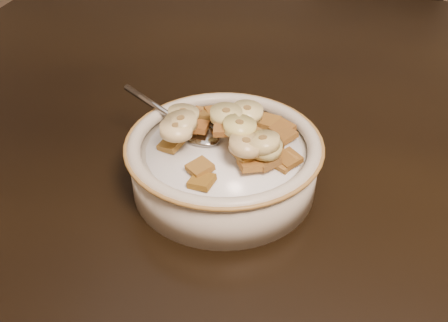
% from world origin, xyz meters
% --- Properties ---
extents(table, '(1.43, 0.94, 0.04)m').
position_xyz_m(table, '(0.00, 0.00, 0.73)').
color(table, black).
rests_on(table, floor).
extents(chair, '(0.54, 0.54, 0.92)m').
position_xyz_m(chair, '(-0.03, 0.80, 0.46)').
color(chair, black).
rests_on(chair, floor).
extents(cereal_bowl, '(0.18, 0.18, 0.04)m').
position_xyz_m(cereal_bowl, '(-0.19, -0.17, 0.77)').
color(cereal_bowl, beige).
rests_on(cereal_bowl, table).
extents(milk, '(0.15, 0.15, 0.00)m').
position_xyz_m(milk, '(-0.19, -0.17, 0.79)').
color(milk, white).
rests_on(milk, cereal_bowl).
extents(spoon, '(0.05, 0.05, 0.01)m').
position_xyz_m(spoon, '(-0.21, -0.16, 0.80)').
color(spoon, gray).
rests_on(spoon, cereal_bowl).
extents(cereal_square_0, '(0.03, 0.03, 0.01)m').
position_xyz_m(cereal_square_0, '(-0.13, -0.19, 0.80)').
color(cereal_square_0, olive).
rests_on(cereal_square_0, milk).
extents(cereal_square_1, '(0.03, 0.03, 0.01)m').
position_xyz_m(cereal_square_1, '(-0.18, -0.11, 0.80)').
color(cereal_square_1, brown).
rests_on(cereal_square_1, milk).
extents(cereal_square_2, '(0.03, 0.03, 0.01)m').
position_xyz_m(cereal_square_2, '(-0.16, -0.19, 0.81)').
color(cereal_square_2, brown).
rests_on(cereal_square_2, milk).
extents(cereal_square_3, '(0.02, 0.02, 0.01)m').
position_xyz_m(cereal_square_3, '(-0.19, -0.23, 0.80)').
color(cereal_square_3, '#98691B').
rests_on(cereal_square_3, milk).
extents(cereal_square_4, '(0.03, 0.03, 0.01)m').
position_xyz_m(cereal_square_4, '(-0.21, -0.12, 0.80)').
color(cereal_square_4, brown).
rests_on(cereal_square_4, milk).
extents(cereal_square_5, '(0.03, 0.03, 0.01)m').
position_xyz_m(cereal_square_5, '(-0.16, -0.19, 0.81)').
color(cereal_square_5, olive).
rests_on(cereal_square_5, milk).
extents(cereal_square_6, '(0.02, 0.03, 0.01)m').
position_xyz_m(cereal_square_6, '(-0.15, -0.12, 0.80)').
color(cereal_square_6, '#8C581A').
rests_on(cereal_square_6, milk).
extents(cereal_square_7, '(0.03, 0.03, 0.01)m').
position_xyz_m(cereal_square_7, '(-0.14, -0.13, 0.80)').
color(cereal_square_7, brown).
rests_on(cereal_square_7, milk).
extents(cereal_square_8, '(0.02, 0.02, 0.01)m').
position_xyz_m(cereal_square_8, '(-0.19, -0.12, 0.80)').
color(cereal_square_8, brown).
rests_on(cereal_square_8, milk).
extents(cereal_square_9, '(0.03, 0.03, 0.01)m').
position_xyz_m(cereal_square_9, '(-0.12, -0.18, 0.80)').
color(cereal_square_9, brown).
rests_on(cereal_square_9, milk).
extents(cereal_square_10, '(0.03, 0.03, 0.01)m').
position_xyz_m(cereal_square_10, '(-0.16, -0.17, 0.81)').
color(cereal_square_10, brown).
rests_on(cereal_square_10, milk).
extents(cereal_square_11, '(0.03, 0.03, 0.01)m').
position_xyz_m(cereal_square_11, '(-0.17, -0.16, 0.81)').
color(cereal_square_11, '#996735').
rests_on(cereal_square_11, milk).
extents(cereal_square_12, '(0.02, 0.02, 0.01)m').
position_xyz_m(cereal_square_12, '(-0.16, -0.18, 0.81)').
color(cereal_square_12, brown).
rests_on(cereal_square_12, milk).
extents(cereal_square_13, '(0.03, 0.03, 0.01)m').
position_xyz_m(cereal_square_13, '(-0.20, -0.14, 0.81)').
color(cereal_square_13, brown).
rests_on(cereal_square_13, milk).
extents(cereal_square_14, '(0.02, 0.02, 0.01)m').
position_xyz_m(cereal_square_14, '(-0.23, -0.13, 0.80)').
color(cereal_square_14, olive).
rests_on(cereal_square_14, milk).
extents(cereal_square_15, '(0.03, 0.03, 0.01)m').
position_xyz_m(cereal_square_15, '(-0.14, -0.16, 0.80)').
color(cereal_square_15, brown).
rests_on(cereal_square_15, milk).
extents(cereal_square_16, '(0.02, 0.02, 0.01)m').
position_xyz_m(cereal_square_16, '(-0.22, -0.16, 0.81)').
color(cereal_square_16, brown).
rests_on(cereal_square_16, milk).
extents(cereal_square_17, '(0.03, 0.03, 0.01)m').
position_xyz_m(cereal_square_17, '(-0.14, -0.19, 0.80)').
color(cereal_square_17, brown).
rests_on(cereal_square_17, milk).
extents(cereal_square_18, '(0.03, 0.03, 0.01)m').
position_xyz_m(cereal_square_18, '(-0.16, -0.20, 0.80)').
color(cereal_square_18, olive).
rests_on(cereal_square_18, milk).
extents(cereal_square_19, '(0.02, 0.02, 0.01)m').
position_xyz_m(cereal_square_19, '(-0.22, -0.12, 0.80)').
color(cereal_square_19, olive).
rests_on(cereal_square_19, milk).
extents(cereal_square_20, '(0.02, 0.02, 0.01)m').
position_xyz_m(cereal_square_20, '(-0.19, -0.18, 0.82)').
color(cereal_square_20, brown).
rests_on(cereal_square_20, milk).
extents(cereal_square_21, '(0.03, 0.03, 0.01)m').
position_xyz_m(cereal_square_21, '(-0.18, -0.15, 0.81)').
color(cereal_square_21, brown).
rests_on(cereal_square_21, milk).
extents(cereal_square_22, '(0.03, 0.03, 0.01)m').
position_xyz_m(cereal_square_22, '(-0.20, -0.22, 0.80)').
color(cereal_square_22, olive).
rests_on(cereal_square_22, milk).
extents(cereal_square_23, '(0.03, 0.03, 0.01)m').
position_xyz_m(cereal_square_23, '(-0.13, -0.14, 0.80)').
color(cereal_square_23, brown).
rests_on(cereal_square_23, milk).
extents(cereal_square_24, '(0.03, 0.03, 0.01)m').
position_xyz_m(cereal_square_24, '(-0.24, -0.13, 0.80)').
color(cereal_square_24, brown).
rests_on(cereal_square_24, milk).
extents(cereal_square_25, '(0.03, 0.03, 0.01)m').
position_xyz_m(cereal_square_25, '(-0.24, -0.18, 0.80)').
color(cereal_square_25, brown).
rests_on(cereal_square_25, milk).
extents(cereal_square_26, '(0.02, 0.02, 0.01)m').
position_xyz_m(cereal_square_26, '(-0.22, -0.13, 0.80)').
color(cereal_square_26, brown).
rests_on(cereal_square_26, milk).
extents(cereal_square_27, '(0.02, 0.02, 0.01)m').
position_xyz_m(cereal_square_27, '(-0.22, -0.16, 0.80)').
color(cereal_square_27, brown).
rests_on(cereal_square_27, milk).
extents(cereal_square_28, '(0.03, 0.03, 0.01)m').
position_xyz_m(cereal_square_28, '(-0.23, -0.15, 0.80)').
color(cereal_square_28, brown).
rests_on(cereal_square_28, milk).
extents(banana_slice_0, '(0.04, 0.04, 0.01)m').
position_xyz_m(banana_slice_0, '(-0.17, -0.17, 0.82)').
color(banana_slice_0, '#F6E987').
rests_on(banana_slice_0, milk).
extents(banana_slice_1, '(0.04, 0.04, 0.01)m').
position_xyz_m(banana_slice_1, '(-0.17, -0.14, 0.82)').
color(banana_slice_1, '#F0E183').
rests_on(banana_slice_1, milk).
extents(banana_slice_2, '(0.03, 0.03, 0.01)m').
position_xyz_m(banana_slice_2, '(-0.23, -0.19, 0.82)').
color(banana_slice_2, '#FFDD9A').
rests_on(banana_slice_2, milk).
extents(banana_slice_3, '(0.04, 0.04, 0.01)m').
position_xyz_m(banana_slice_3, '(-0.19, -0.16, 0.83)').
color(banana_slice_3, '#D3C36A').
rests_on(banana_slice_3, milk).
extents(banana_slice_4, '(0.04, 0.04, 0.01)m').
position_xyz_m(banana_slice_4, '(-0.16, -0.20, 0.82)').
color(banana_slice_4, '#D8BC7D').
rests_on(banana_slice_4, milk).
extents(banana_slice_5, '(0.04, 0.03, 0.01)m').
position_xyz_m(banana_slice_5, '(-0.23, -0.18, 0.82)').
color(banana_slice_5, '#D0BF7D').
rests_on(banana_slice_5, milk).
extents(banana_slice_6, '(0.04, 0.04, 0.01)m').
position_xyz_m(banana_slice_6, '(-0.15, -0.19, 0.81)').
color(banana_slice_6, beige).
rests_on(banana_slice_6, milk).
extents(banana_slice_7, '(0.04, 0.04, 0.01)m').
position_xyz_m(banana_slice_7, '(-0.23, -0.15, 0.81)').
color(banana_slice_7, '#FDEDA4').
rests_on(banana_slice_7, milk).
extents(banana_slice_8, '(0.04, 0.04, 0.01)m').
position_xyz_m(banana_slice_8, '(-0.15, -0.19, 0.82)').
color(banana_slice_8, tan).
rests_on(banana_slice_8, milk).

